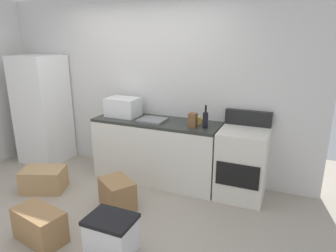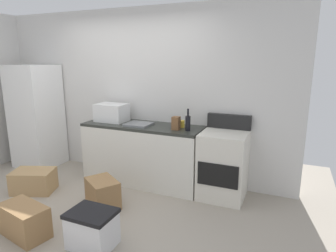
% 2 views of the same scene
% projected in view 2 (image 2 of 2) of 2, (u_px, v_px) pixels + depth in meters
% --- Properties ---
extents(ground_plane, '(6.00, 6.00, 0.00)m').
position_uv_depth(ground_plane, '(75.00, 215.00, 3.53)').
color(ground_plane, '#9E9384').
extents(wall_back, '(5.00, 0.10, 2.60)m').
position_uv_depth(wall_back, '(136.00, 94.00, 4.62)').
color(wall_back, silver).
rests_on(wall_back, ground_plane).
extents(kitchen_counter, '(1.80, 0.60, 0.90)m').
position_uv_depth(kitchen_counter, '(143.00, 154.00, 4.39)').
color(kitchen_counter, silver).
rests_on(kitchen_counter, ground_plane).
extents(refrigerator, '(0.68, 0.66, 1.75)m').
position_uv_depth(refrigerator, '(37.00, 116.00, 5.04)').
color(refrigerator, white).
rests_on(refrigerator, ground_plane).
extents(stove_oven, '(0.60, 0.61, 1.10)m').
position_uv_depth(stove_oven, '(223.00, 164.00, 3.92)').
color(stove_oven, silver).
rests_on(stove_oven, ground_plane).
extents(microwave, '(0.46, 0.34, 0.27)m').
position_uv_depth(microwave, '(112.00, 113.00, 4.50)').
color(microwave, white).
rests_on(microwave, kitchen_counter).
extents(sink_basin, '(0.36, 0.32, 0.03)m').
position_uv_depth(sink_basin, '(139.00, 124.00, 4.24)').
color(sink_basin, slate).
rests_on(sink_basin, kitchen_counter).
extents(wine_bottle, '(0.07, 0.07, 0.30)m').
position_uv_depth(wine_bottle, '(188.00, 123.00, 3.91)').
color(wine_bottle, black).
rests_on(wine_bottle, kitchen_counter).
extents(coffee_mug, '(0.08, 0.08, 0.10)m').
position_uv_depth(coffee_mug, '(182.00, 124.00, 4.10)').
color(coffee_mug, gold).
rests_on(coffee_mug, kitchen_counter).
extents(knife_block, '(0.10, 0.10, 0.18)m').
position_uv_depth(knife_block, '(176.00, 123.00, 3.97)').
color(knife_block, brown).
rests_on(knife_block, kitchen_counter).
extents(cardboard_box_large, '(0.65, 0.55, 0.31)m').
position_uv_depth(cardboard_box_large, '(34.00, 181.00, 4.12)').
color(cardboard_box_large, tan).
rests_on(cardboard_box_large, ground_plane).
extents(cardboard_box_medium, '(0.60, 0.40, 0.34)m').
position_uv_depth(cardboard_box_medium, '(24.00, 221.00, 3.09)').
color(cardboard_box_medium, olive).
rests_on(cardboard_box_medium, ground_plane).
extents(cardboard_box_small, '(0.55, 0.51, 0.36)m').
position_uv_depth(cardboard_box_small, '(103.00, 193.00, 3.70)').
color(cardboard_box_small, olive).
rests_on(cardboard_box_small, ground_plane).
extents(storage_bin, '(0.46, 0.36, 0.38)m').
position_uv_depth(storage_bin, '(92.00, 229.00, 2.91)').
color(storage_bin, silver).
rests_on(storage_bin, ground_plane).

